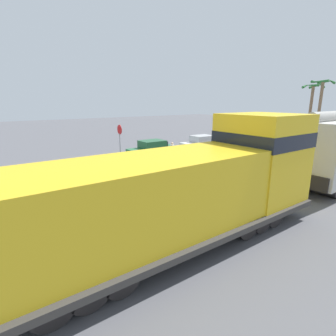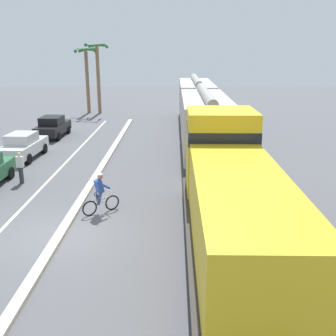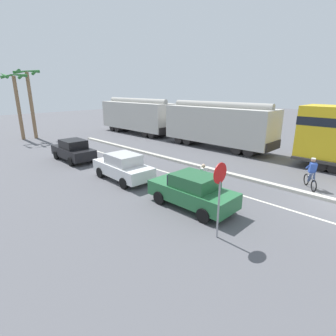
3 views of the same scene
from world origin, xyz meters
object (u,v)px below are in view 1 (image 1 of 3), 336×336
(palm_tree_near, at_px, (321,98))
(palm_tree_far, at_px, (312,100))
(cyclist, at_px, (169,174))
(locomotive, at_px, (194,190))
(pedestrian_by_cars, at_px, (172,152))
(parked_car_black, at_px, (246,139))
(parked_car_white, at_px, (203,144))
(stop_sign, at_px, (120,136))
(parked_car_green, at_px, (154,150))

(palm_tree_near, height_order, palm_tree_far, palm_tree_near)
(cyclist, relative_size, palm_tree_far, 0.25)
(locomotive, distance_m, pedestrian_by_cars, 11.69)
(parked_car_black, distance_m, pedestrian_by_cars, 11.14)
(parked_car_white, bearing_deg, palm_tree_near, 85.45)
(palm_tree_near, xyz_separation_m, palm_tree_far, (-1.20, 0.25, -0.24))
(palm_tree_far, bearing_deg, parked_car_black, -91.25)
(parked_car_black, xyz_separation_m, cyclist, (6.40, -14.77, 0.00))
(locomotive, bearing_deg, stop_sign, 165.07)
(parked_car_white, height_order, palm_tree_far, palm_tree_far)
(cyclist, bearing_deg, palm_tree_far, 102.84)
(parked_car_white, distance_m, cyclist, 10.61)
(parked_car_green, height_order, cyclist, cyclist)
(locomotive, xyz_separation_m, palm_tree_near, (-9.95, 29.24, 3.24))
(palm_tree_far, bearing_deg, parked_car_white, -90.75)
(parked_car_green, height_order, pedestrian_by_cars, same)
(parked_car_white, xyz_separation_m, parked_car_black, (-0.02, 6.29, 0.00))
(parked_car_black, height_order, cyclist, cyclist)
(palm_tree_near, xyz_separation_m, pedestrian_by_cars, (0.18, -22.90, -4.19))
(locomotive, relative_size, parked_car_green, 2.76)
(parked_car_green, distance_m, palm_tree_near, 23.97)
(palm_tree_far, bearing_deg, locomotive, -69.29)
(cyclist, bearing_deg, pedestrian_by_cars, 141.69)
(parked_car_green, distance_m, parked_car_white, 5.37)
(parked_car_white, height_order, stop_sign, stop_sign)
(stop_sign, bearing_deg, pedestrian_by_cars, 44.49)
(locomotive, distance_m, parked_car_green, 12.81)
(locomotive, relative_size, stop_sign, 4.03)
(cyclist, bearing_deg, parked_car_black, 113.42)
(parked_car_green, height_order, stop_sign, stop_sign)
(palm_tree_near, bearing_deg, pedestrian_by_cars, -89.56)
(parked_car_green, bearing_deg, parked_car_black, 89.94)
(cyclist, bearing_deg, locomotive, -27.28)
(cyclist, xyz_separation_m, palm_tree_far, (-6.14, 26.91, 3.98))
(locomotive, height_order, parked_car_black, locomotive)
(palm_tree_far, distance_m, pedestrian_by_cars, 23.53)
(parked_car_black, bearing_deg, palm_tree_far, 88.75)
(cyclist, xyz_separation_m, pedestrian_by_cars, (-4.76, 3.76, 0.03))
(parked_car_white, relative_size, parked_car_black, 1.01)
(cyclist, height_order, stop_sign, stop_sign)
(parked_car_white, xyz_separation_m, palm_tree_near, (1.45, 18.17, 4.22))
(locomotive, distance_m, palm_tree_far, 31.68)
(parked_car_black, height_order, stop_sign, stop_sign)
(palm_tree_near, bearing_deg, parked_car_green, -93.60)
(locomotive, height_order, parked_car_green, locomotive)
(locomotive, xyz_separation_m, cyclist, (-5.02, 2.59, -0.98))
(parked_car_black, relative_size, palm_tree_near, 0.58)
(parked_car_white, distance_m, parked_car_black, 6.29)
(parked_car_green, bearing_deg, stop_sign, -120.23)
(parked_car_white, distance_m, stop_sign, 7.88)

